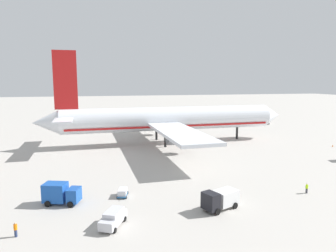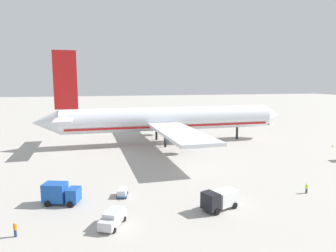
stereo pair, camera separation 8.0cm
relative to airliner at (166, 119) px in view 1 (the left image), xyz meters
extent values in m
plane|color=#ADA8A0|center=(1.30, 0.02, -7.02)|extent=(600.00, 600.00, 0.00)
cylinder|color=silver|center=(1.30, 0.02, 0.15)|extent=(61.52, 7.64, 6.77)
cone|color=silver|center=(34.72, 0.49, 0.15)|extent=(5.51, 6.71, 6.63)
cone|color=silver|center=(-32.80, -0.47, 0.15)|extent=(6.86, 6.53, 6.43)
cube|color=red|center=(-27.41, -0.39, 11.21)|extent=(6.01, 0.59, 15.34)
cube|color=silver|center=(-28.01, 6.18, 1.51)|extent=(4.56, 11.18, 0.36)
cube|color=silver|center=(-27.82, -6.97, 1.51)|extent=(4.56, 11.18, 0.36)
cube|color=silver|center=(-2.04, 18.51, -0.86)|extent=(9.43, 30.43, 0.70)
cylinder|color=slate|center=(-0.97, 13.98, -3.09)|extent=(4.79, 3.83, 3.76)
cube|color=silver|center=(-1.51, -18.56, -0.86)|extent=(9.43, 30.43, 0.70)
cylinder|color=slate|center=(-0.57, -14.00, -2.94)|extent=(5.65, 3.54, 3.46)
cylinder|color=black|center=(22.79, 0.33, -5.12)|extent=(0.70, 0.70, 3.79)
cylinder|color=black|center=(-1.85, 5.36, -5.12)|extent=(0.70, 0.70, 3.79)
cylinder|color=black|center=(-1.70, -5.41, -5.12)|extent=(0.70, 0.70, 3.79)
cube|color=red|center=(1.30, 0.02, -1.71)|extent=(59.06, 7.27, 0.50)
cube|color=black|center=(-5.79, -47.83, -5.39)|extent=(2.39, 2.79, 2.35)
cube|color=silver|center=(-3.06, -46.73, -5.54)|extent=(4.01, 3.44, 2.06)
cube|color=black|center=(-6.32, -48.04, -4.81)|extent=(0.81, 1.86, 1.03)
cylinder|color=black|center=(-5.20, -48.86, -6.57)|extent=(0.95, 0.61, 0.90)
cylinder|color=black|center=(-6.07, -46.68, -6.57)|extent=(0.95, 0.61, 0.90)
cylinder|color=black|center=(-1.96, -47.56, -6.57)|extent=(0.95, 0.61, 0.90)
cylinder|color=black|center=(-2.84, -45.38, -6.57)|extent=(0.95, 0.61, 0.90)
cube|color=#194CA5|center=(-24.10, -40.30, -5.56)|extent=(2.23, 2.71, 2.01)
cube|color=#194CA5|center=(-26.75, -39.39, -5.22)|extent=(3.80, 3.25, 2.69)
cube|color=black|center=(-23.58, -40.48, -5.06)|extent=(0.71, 1.88, 0.89)
cylinder|color=black|center=(-23.87, -39.15, -6.57)|extent=(0.95, 0.58, 0.90)
cylinder|color=black|center=(-24.62, -41.35, -6.57)|extent=(0.95, 0.58, 0.90)
cylinder|color=black|center=(-27.01, -38.07, -6.57)|extent=(0.95, 0.58, 0.90)
cylinder|color=black|center=(-27.76, -40.27, -6.57)|extent=(0.95, 0.58, 0.90)
cube|color=silver|center=(-19.09, -48.53, -6.15)|extent=(3.89, 5.07, 1.10)
cube|color=silver|center=(-18.97, -48.32, -5.32)|extent=(2.91, 3.47, 0.55)
cylinder|color=black|center=(-19.02, -50.36, -6.70)|extent=(0.50, 0.67, 0.64)
cylinder|color=black|center=(-20.65, -49.48, -6.70)|extent=(0.50, 0.67, 0.64)
cylinder|color=black|center=(-17.53, -47.59, -6.70)|extent=(0.50, 0.67, 0.64)
cylinder|color=black|center=(-19.15, -46.71, -6.70)|extent=(0.50, 0.67, 0.64)
cube|color=#595B60|center=(50.88, 27.47, -6.74)|extent=(2.85, 3.08, 0.15)
cylinder|color=#333338|center=(51.94, 28.81, -6.74)|extent=(0.43, 0.52, 0.08)
cube|color=silver|center=(50.88, 27.47, -6.11)|extent=(2.46, 2.64, 1.11)
cylinder|color=black|center=(51.00, 28.75, -6.82)|extent=(0.34, 0.39, 0.40)
cylinder|color=black|center=(52.10, 27.88, -6.82)|extent=(0.34, 0.39, 0.40)
cylinder|color=black|center=(49.67, 27.06, -6.82)|extent=(0.34, 0.39, 0.40)
cylinder|color=black|center=(50.77, 26.19, -6.82)|extent=(0.34, 0.39, 0.40)
cube|color=#26598C|center=(-28.77, 46.14, -6.74)|extent=(2.10, 2.97, 0.15)
cylinder|color=#333338|center=(-28.31, 44.56, -6.74)|extent=(0.24, 0.60, 0.08)
cube|color=silver|center=(-28.77, 46.14, -6.14)|extent=(1.84, 2.52, 1.05)
cylinder|color=black|center=(-27.81, 45.35, -6.82)|extent=(0.23, 0.42, 0.40)
cylinder|color=black|center=(-29.16, 44.96, -6.82)|extent=(0.23, 0.42, 0.40)
cylinder|color=black|center=(-28.38, 47.31, -6.82)|extent=(0.23, 0.42, 0.40)
cylinder|color=black|center=(-29.73, 46.92, -6.82)|extent=(0.23, 0.42, 0.40)
cube|color=#26598C|center=(-16.91, -38.89, -6.74)|extent=(2.01, 2.98, 0.15)
cylinder|color=#333338|center=(-17.30, -40.50, -6.74)|extent=(0.22, 0.60, 0.08)
cube|color=silver|center=(-16.91, -38.89, -6.24)|extent=(1.77, 2.52, 0.85)
cylinder|color=black|center=(-16.48, -40.06, -6.82)|extent=(0.21, 0.42, 0.40)
cylinder|color=black|center=(-17.83, -39.73, -6.82)|extent=(0.21, 0.42, 0.40)
cylinder|color=black|center=(-15.98, -38.06, -6.82)|extent=(0.21, 0.42, 0.40)
cylinder|color=black|center=(-17.34, -37.72, -6.82)|extent=(0.21, 0.42, 0.40)
cylinder|color=#3F3F47|center=(12.01, -44.92, -6.62)|extent=(0.45, 0.45, 0.80)
cylinder|color=#B2F219|center=(12.01, -44.92, -5.92)|extent=(0.57, 0.57, 0.60)
sphere|color=beige|center=(12.01, -44.92, -5.51)|extent=(0.22, 0.22, 0.22)
cylinder|color=navy|center=(-30.23, -48.43, -6.58)|extent=(0.44, 0.44, 0.87)
cylinder|color=orange|center=(-30.23, -48.43, -5.82)|extent=(0.55, 0.55, 0.65)
sphere|color=tan|center=(-30.23, -48.43, -5.37)|extent=(0.24, 0.24, 0.24)
cone|color=orange|center=(32.75, 41.91, -6.74)|extent=(0.36, 0.36, 0.55)
cone|color=orange|center=(43.24, -16.55, -6.74)|extent=(0.36, 0.36, 0.55)
camera|label=1|loc=(-21.34, -84.78, 10.85)|focal=32.47mm
camera|label=2|loc=(-21.26, -84.80, 10.85)|focal=32.47mm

